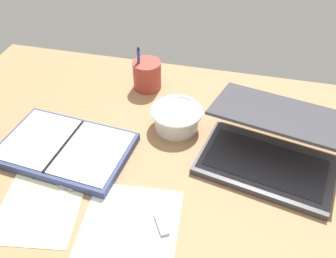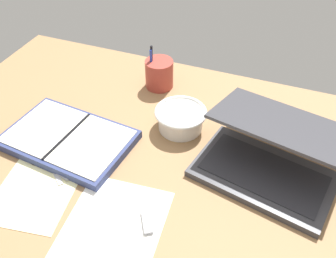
{
  "view_description": "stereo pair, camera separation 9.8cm",
  "coord_description": "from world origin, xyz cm",
  "px_view_note": "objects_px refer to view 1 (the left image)",
  "views": [
    {
      "loc": [
        19.21,
        -63.44,
        74.55
      ],
      "look_at": [
        2.42,
        7.92,
        9.0
      ],
      "focal_mm": 40.0,
      "sensor_mm": 36.0,
      "label": 1
    },
    {
      "loc": [
        28.6,
        -60.55,
        74.55
      ],
      "look_at": [
        2.42,
        7.92,
        9.0
      ],
      "focal_mm": 40.0,
      "sensor_mm": 36.0,
      "label": 2
    }
  ],
  "objects_px": {
    "planner": "(66,148)",
    "scissors": "(45,173)",
    "pen_cup": "(147,75)",
    "laptop": "(271,148)",
    "bowl": "(177,117)"
  },
  "relations": [
    {
      "from": "pen_cup",
      "to": "planner",
      "type": "relative_size",
      "value": 0.39
    },
    {
      "from": "scissors",
      "to": "pen_cup",
      "type": "bearing_deg",
      "value": 97.6
    },
    {
      "from": "pen_cup",
      "to": "scissors",
      "type": "height_order",
      "value": "pen_cup"
    },
    {
      "from": "bowl",
      "to": "pen_cup",
      "type": "bearing_deg",
      "value": 128.15
    },
    {
      "from": "bowl",
      "to": "pen_cup",
      "type": "relative_size",
      "value": 1.04
    },
    {
      "from": "planner",
      "to": "pen_cup",
      "type": "bearing_deg",
      "value": 74.7
    },
    {
      "from": "bowl",
      "to": "pen_cup",
      "type": "distance_m",
      "value": 0.22
    },
    {
      "from": "planner",
      "to": "scissors",
      "type": "distance_m",
      "value": 0.09
    },
    {
      "from": "laptop",
      "to": "planner",
      "type": "height_order",
      "value": "laptop"
    },
    {
      "from": "pen_cup",
      "to": "planner",
      "type": "height_order",
      "value": "pen_cup"
    },
    {
      "from": "laptop",
      "to": "planner",
      "type": "bearing_deg",
      "value": -158.11
    },
    {
      "from": "bowl",
      "to": "laptop",
      "type": "bearing_deg",
      "value": -16.35
    },
    {
      "from": "pen_cup",
      "to": "scissors",
      "type": "xyz_separation_m",
      "value": [
        -0.15,
        -0.43,
        -0.04
      ]
    },
    {
      "from": "bowl",
      "to": "scissors",
      "type": "distance_m",
      "value": 0.39
    },
    {
      "from": "laptop",
      "to": "pen_cup",
      "type": "distance_m",
      "value": 0.47
    }
  ]
}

